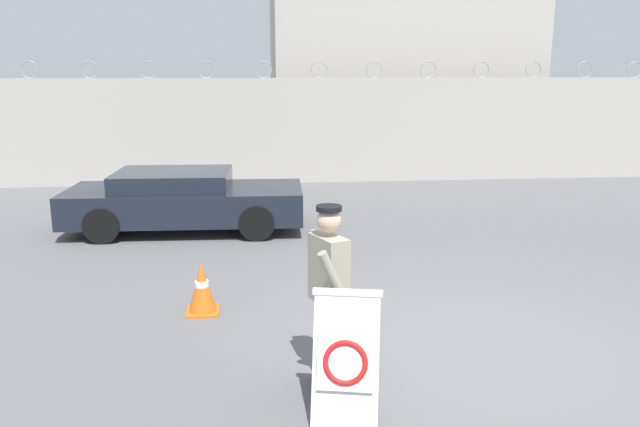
{
  "coord_description": "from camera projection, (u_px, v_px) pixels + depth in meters",
  "views": [
    {
      "loc": [
        -2.5,
        -6.31,
        3.1
      ],
      "look_at": [
        -1.67,
        1.94,
        1.19
      ],
      "focal_mm": 35.0,
      "sensor_mm": 36.0,
      "label": 1
    }
  ],
  "objects": [
    {
      "name": "ground_plane",
      "position": [
        483.0,
        351.0,
        7.05
      ],
      "size": [
        90.0,
        90.0,
        0.0
      ],
      "primitive_type": "plane",
      "color": "#5B5B5E"
    },
    {
      "name": "traffic_cone_near",
      "position": [
        202.0,
        288.0,
        8.1
      ],
      "size": [
        0.42,
        0.42,
        0.68
      ],
      "color": "orange",
      "rests_on": "ground_plane"
    },
    {
      "name": "security_guard",
      "position": [
        328.0,
        286.0,
        6.09
      ],
      "size": [
        0.39,
        0.7,
        1.84
      ],
      "rotation": [
        0.0,
        0.0,
        -1.16
      ],
      "color": "#232838",
      "rests_on": "ground_plane"
    },
    {
      "name": "building_block",
      "position": [
        393.0,
        77.0,
        21.83
      ],
      "size": [
        8.39,
        6.43,
        5.72
      ],
      "color": "#B2ADA3",
      "rests_on": "ground_plane"
    },
    {
      "name": "barricade_sign",
      "position": [
        347.0,
        353.0,
        5.65
      ],
      "size": [
        0.74,
        0.89,
        1.19
      ],
      "rotation": [
        0.0,
        0.0,
        -0.21
      ],
      "color": "white",
      "rests_on": "ground_plane"
    },
    {
      "name": "perimeter_wall",
      "position": [
        346.0,
        130.0,
        17.54
      ],
      "size": [
        36.0,
        0.3,
        3.35
      ],
      "color": "#ADA8A0",
      "rests_on": "ground_plane"
    },
    {
      "name": "parked_car_front_coupe",
      "position": [
        184.0,
        200.0,
        12.24
      ],
      "size": [
        4.6,
        2.06,
        1.18
      ],
      "rotation": [
        0.0,
        0.0,
        -0.03
      ],
      "color": "black",
      "rests_on": "ground_plane"
    }
  ]
}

